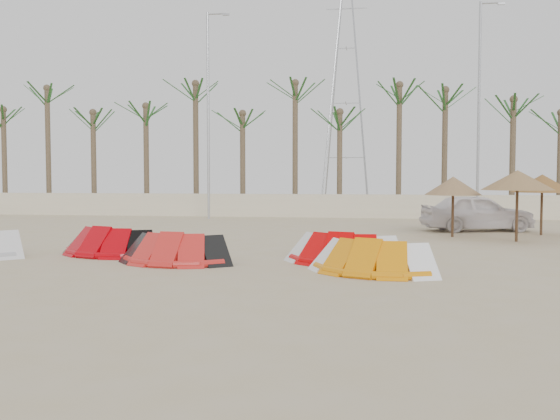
% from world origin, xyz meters
% --- Properties ---
extents(ground, '(120.00, 120.00, 0.00)m').
position_xyz_m(ground, '(0.00, 0.00, 0.00)').
color(ground, '#BBAA8E').
rests_on(ground, ground).
extents(boundary_wall, '(60.00, 0.30, 1.30)m').
position_xyz_m(boundary_wall, '(0.00, 22.00, 0.65)').
color(boundary_wall, beige).
rests_on(boundary_wall, ground).
extents(palm_line, '(52.00, 4.00, 7.70)m').
position_xyz_m(palm_line, '(0.67, 23.50, 6.44)').
color(palm_line, brown).
rests_on(palm_line, ground).
extents(lamp_b, '(1.25, 0.14, 11.00)m').
position_xyz_m(lamp_b, '(-5.96, 20.00, 5.77)').
color(lamp_b, '#A5A8AD').
rests_on(lamp_b, ground).
extents(lamp_c, '(1.25, 0.14, 11.00)m').
position_xyz_m(lamp_c, '(8.04, 20.00, 5.77)').
color(lamp_c, '#A5A8AD').
rests_on(lamp_c, ground).
extents(pylon, '(3.00, 3.00, 14.00)m').
position_xyz_m(pylon, '(1.00, 28.00, 0.00)').
color(pylon, '#A5A8AD').
rests_on(pylon, ground).
extents(kite_red_left, '(3.59, 2.40, 0.90)m').
position_xyz_m(kite_red_left, '(-4.95, 4.90, 0.42)').
color(kite_red_left, '#B10008').
rests_on(kite_red_left, ground).
extents(kite_red_mid, '(3.20, 1.84, 0.90)m').
position_xyz_m(kite_red_mid, '(-2.40, 3.44, 0.42)').
color(kite_red_mid, red).
rests_on(kite_red_mid, ground).
extents(kite_red_right, '(3.52, 2.31, 0.90)m').
position_xyz_m(kite_red_right, '(2.02, 4.11, 0.42)').
color(kite_red_right, '#CD0001').
rests_on(kite_red_right, ground).
extents(kite_orange, '(3.52, 2.46, 0.90)m').
position_xyz_m(kite_orange, '(2.75, 2.53, 0.42)').
color(kite_orange, orange).
rests_on(kite_orange, ground).
extents(parasol_left, '(2.15, 2.15, 2.31)m').
position_xyz_m(parasol_left, '(5.80, 11.76, 1.95)').
color(parasol_left, '#4C331E').
rests_on(parasol_left, ground).
extents(parasol_mid, '(2.54, 2.54, 2.54)m').
position_xyz_m(parasol_mid, '(7.83, 10.36, 2.18)').
color(parasol_mid, '#4C331E').
rests_on(parasol_mid, ground).
extents(parasol_right, '(2.39, 2.39, 2.39)m').
position_xyz_m(parasol_right, '(9.34, 13.04, 2.03)').
color(parasol_right, '#4C331E').
rests_on(parasol_right, ground).
extents(car, '(4.92, 2.82, 1.58)m').
position_xyz_m(car, '(7.14, 14.55, 0.79)').
color(car, white).
rests_on(car, ground).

